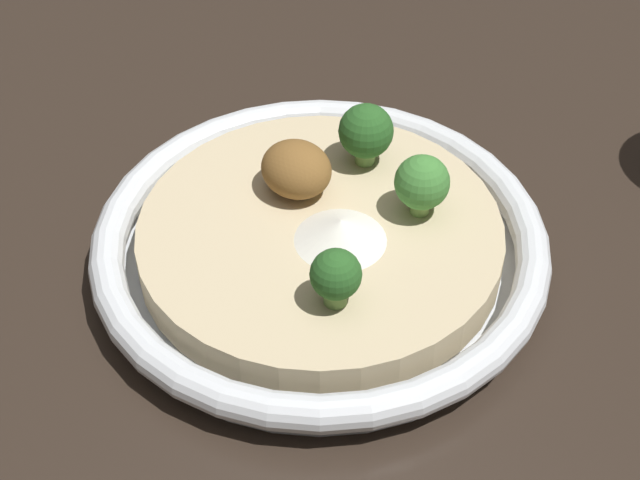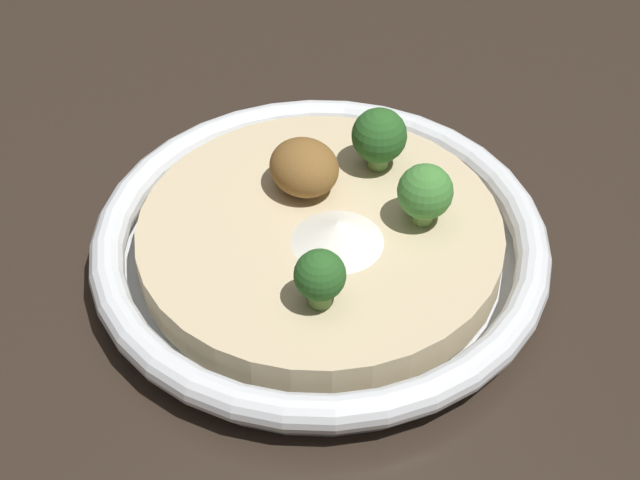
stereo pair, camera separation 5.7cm
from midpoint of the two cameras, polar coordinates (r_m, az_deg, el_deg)
ground_plane at (r=0.59m, az=-2.79°, el=-1.56°), size 6.00×6.00×0.00m
risotto_bowl at (r=0.57m, az=-2.85°, el=-0.37°), size 0.27×0.27×0.03m
cheese_sprinkle at (r=0.55m, az=-1.66°, el=0.51°), size 0.05×0.05×0.02m
crispy_onion_garnish at (r=0.58m, az=-4.22°, el=4.01°), size 0.04×0.04×0.03m
broccoli_front_right at (r=0.59m, az=-0.07°, el=6.17°), size 0.03×0.03×0.04m
broccoli_front at (r=0.56m, az=3.05°, el=3.18°), size 0.03×0.03×0.04m
broccoli_left at (r=0.51m, az=-2.30°, el=-2.28°), size 0.03×0.03×0.03m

